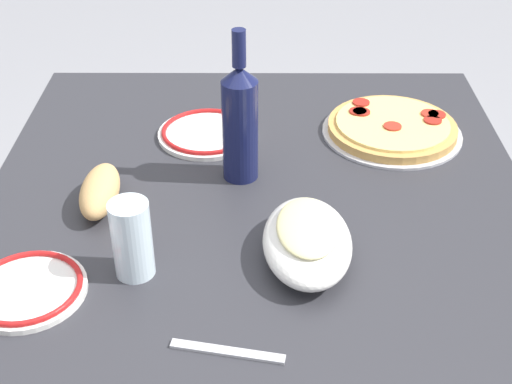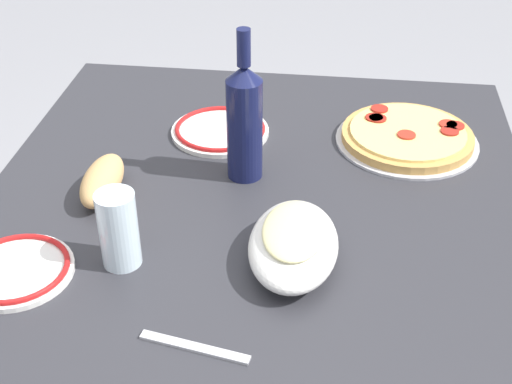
{
  "view_description": "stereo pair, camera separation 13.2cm",
  "coord_description": "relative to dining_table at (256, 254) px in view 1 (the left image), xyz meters",
  "views": [
    {
      "loc": [
        1.09,
        0.0,
        1.53
      ],
      "look_at": [
        0.0,
        0.0,
        0.78
      ],
      "focal_mm": 49.96,
      "sensor_mm": 36.0,
      "label": 1
    },
    {
      "loc": [
        1.08,
        0.14,
        1.53
      ],
      "look_at": [
        0.0,
        0.0,
        0.78
      ],
      "focal_mm": 49.96,
      "sensor_mm": 36.0,
      "label": 2
    }
  ],
  "objects": [
    {
      "name": "bread_loaf",
      "position": [
        0.0,
        -0.29,
        0.15
      ],
      "size": [
        0.17,
        0.07,
        0.06
      ],
      "primitive_type": "ellipsoid",
      "color": "tan",
      "rests_on": "dining_table"
    },
    {
      "name": "baked_pasta_dish",
      "position": [
        0.15,
        0.08,
        0.16
      ],
      "size": [
        0.24,
        0.15,
        0.08
      ],
      "color": "white",
      "rests_on": "dining_table"
    },
    {
      "name": "wine_bottle",
      "position": [
        -0.1,
        -0.04,
        0.24
      ],
      "size": [
        0.07,
        0.07,
        0.31
      ],
      "color": "#141942",
      "rests_on": "dining_table"
    },
    {
      "name": "side_plate_far",
      "position": [
        0.24,
        -0.37,
        0.13
      ],
      "size": [
        0.19,
        0.19,
        0.02
      ],
      "color": "white",
      "rests_on": "dining_table"
    },
    {
      "name": "dining_table",
      "position": [
        0.0,
        0.0,
        0.0
      ],
      "size": [
        1.17,
        1.05,
        0.75
      ],
      "color": "#2D2D33",
      "rests_on": "ground"
    },
    {
      "name": "pepperoni_pizza",
      "position": [
        -0.27,
        0.29,
        0.13
      ],
      "size": [
        0.3,
        0.3,
        0.03
      ],
      "color": "#B7B7BC",
      "rests_on": "dining_table"
    },
    {
      "name": "side_plate_near",
      "position": [
        -0.26,
        -0.11,
        0.13
      ],
      "size": [
        0.21,
        0.21,
        0.02
      ],
      "color": "white",
      "rests_on": "dining_table"
    },
    {
      "name": "fork_right",
      "position": [
        0.37,
        -0.04,
        0.12
      ],
      "size": [
        0.05,
        0.17,
        0.0
      ],
      "primitive_type": "cube",
      "rotation": [
        0.0,
        0.0,
        1.38
      ],
      "color": "#B7B7BC",
      "rests_on": "dining_table"
    },
    {
      "name": "water_glass",
      "position": [
        0.19,
        -0.2,
        0.19
      ],
      "size": [
        0.07,
        0.07,
        0.14
      ],
      "primitive_type": "cylinder",
      "color": "silver",
      "rests_on": "dining_table"
    }
  ]
}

